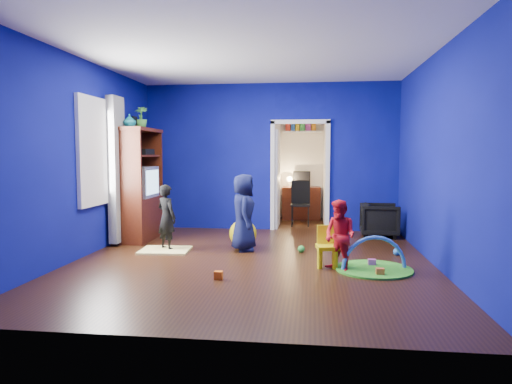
# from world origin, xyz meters

# --- Properties ---
(floor) EXTENTS (5.00, 5.50, 0.01)m
(floor) POSITION_xyz_m (0.00, 0.00, 0.00)
(floor) COLOR black
(floor) RESTS_ON ground
(ceiling) EXTENTS (5.00, 5.50, 0.01)m
(ceiling) POSITION_xyz_m (0.00, 0.00, 2.90)
(ceiling) COLOR white
(ceiling) RESTS_ON wall_back
(wall_back) EXTENTS (5.00, 0.02, 2.90)m
(wall_back) POSITION_xyz_m (0.00, 2.75, 1.45)
(wall_back) COLOR navy
(wall_back) RESTS_ON floor
(wall_front) EXTENTS (5.00, 0.02, 2.90)m
(wall_front) POSITION_xyz_m (0.00, -2.75, 1.45)
(wall_front) COLOR navy
(wall_front) RESTS_ON floor
(wall_left) EXTENTS (0.02, 5.50, 2.90)m
(wall_left) POSITION_xyz_m (-2.50, 0.00, 1.45)
(wall_left) COLOR navy
(wall_left) RESTS_ON floor
(wall_right) EXTENTS (0.02, 5.50, 2.90)m
(wall_right) POSITION_xyz_m (2.50, 0.00, 1.45)
(wall_right) COLOR navy
(wall_right) RESTS_ON floor
(alcove) EXTENTS (1.00, 1.75, 2.50)m
(alcove) POSITION_xyz_m (0.60, 3.62, 1.25)
(alcove) COLOR silver
(alcove) RESTS_ON floor
(armchair) EXTENTS (0.69, 0.68, 0.61)m
(armchair) POSITION_xyz_m (2.07, 2.20, 0.31)
(armchair) COLOR black
(armchair) RESTS_ON floor
(child_black) EXTENTS (0.45, 0.42, 1.04)m
(child_black) POSITION_xyz_m (-1.43, 0.60, 0.52)
(child_black) COLOR black
(child_black) RESTS_ON floor
(child_navy) EXTENTS (0.48, 0.65, 1.20)m
(child_navy) POSITION_xyz_m (-0.22, 0.70, 0.60)
(child_navy) COLOR #0F1638
(child_navy) RESTS_ON floor
(toddler_red) EXTENTS (0.57, 0.56, 0.93)m
(toddler_red) POSITION_xyz_m (1.20, -0.40, 0.46)
(toddler_red) COLOR #AC121A
(toddler_red) RESTS_ON floor
(vase) EXTENTS (0.25, 0.25, 0.22)m
(vase) POSITION_xyz_m (-2.21, 1.10, 2.07)
(vase) COLOR #0C5963
(vase) RESTS_ON tv_armoire
(potted_plant) EXTENTS (0.24, 0.24, 0.40)m
(potted_plant) POSITION_xyz_m (-2.21, 1.62, 2.16)
(potted_plant) COLOR #3C8B32
(potted_plant) RESTS_ON tv_armoire
(tv_armoire) EXTENTS (0.58, 1.14, 1.96)m
(tv_armoire) POSITION_xyz_m (-2.21, 1.40, 0.98)
(tv_armoire) COLOR #3B1309
(tv_armoire) RESTS_ON floor
(crt_tv) EXTENTS (0.46, 0.70, 0.54)m
(crt_tv) POSITION_xyz_m (-2.17, 1.40, 1.02)
(crt_tv) COLOR silver
(crt_tv) RESTS_ON tv_armoire
(yellow_blanket) EXTENTS (0.79, 0.64, 0.03)m
(yellow_blanket) POSITION_xyz_m (-1.43, 0.50, 0.01)
(yellow_blanket) COLOR #F2E07A
(yellow_blanket) RESTS_ON floor
(hopper_ball) EXTENTS (0.45, 0.45, 0.45)m
(hopper_ball) POSITION_xyz_m (-0.27, 0.95, 0.22)
(hopper_ball) COLOR yellow
(hopper_ball) RESTS_ON floor
(kid_chair) EXTENTS (0.32, 0.32, 0.50)m
(kid_chair) POSITION_xyz_m (1.05, -0.20, 0.25)
(kid_chair) COLOR yellow
(kid_chair) RESTS_ON floor
(play_mat) EXTENTS (0.99, 0.99, 0.03)m
(play_mat) POSITION_xyz_m (1.65, -0.30, 0.01)
(play_mat) COLOR green
(play_mat) RESTS_ON floor
(toy_arch) EXTENTS (0.87, 0.25, 0.88)m
(toy_arch) POSITION_xyz_m (1.65, -0.30, 0.02)
(toy_arch) COLOR #3F8CD8
(toy_arch) RESTS_ON floor
(window_left) EXTENTS (0.03, 0.95, 1.55)m
(window_left) POSITION_xyz_m (-2.48, 0.35, 1.55)
(window_left) COLOR white
(window_left) RESTS_ON wall_left
(curtain) EXTENTS (0.14, 0.42, 2.40)m
(curtain) POSITION_xyz_m (-2.37, 0.90, 1.25)
(curtain) COLOR slate
(curtain) RESTS_ON floor
(doorway) EXTENTS (1.16, 0.10, 2.10)m
(doorway) POSITION_xyz_m (0.60, 2.75, 1.05)
(doorway) COLOR white
(doorway) RESTS_ON floor
(study_desk) EXTENTS (0.88, 0.44, 0.75)m
(study_desk) POSITION_xyz_m (0.60, 4.26, 0.38)
(study_desk) COLOR #3D140A
(study_desk) RESTS_ON floor
(desk_monitor) EXTENTS (0.40, 0.05, 0.32)m
(desk_monitor) POSITION_xyz_m (0.60, 4.38, 0.95)
(desk_monitor) COLOR black
(desk_monitor) RESTS_ON study_desk
(desk_lamp) EXTENTS (0.14, 0.14, 0.14)m
(desk_lamp) POSITION_xyz_m (0.32, 4.32, 0.93)
(desk_lamp) COLOR #FFD88C
(desk_lamp) RESTS_ON study_desk
(folding_chair) EXTENTS (0.40, 0.40, 0.92)m
(folding_chair) POSITION_xyz_m (0.60, 3.30, 0.46)
(folding_chair) COLOR black
(folding_chair) RESTS_ON floor
(book_shelf) EXTENTS (0.88, 0.24, 0.04)m
(book_shelf) POSITION_xyz_m (0.60, 4.37, 2.02)
(book_shelf) COLOR white
(book_shelf) RESTS_ON study_desk
(toy_0) EXTENTS (0.10, 0.08, 0.10)m
(toy_0) POSITION_xyz_m (1.69, -0.59, 0.05)
(toy_0) COLOR orange
(toy_0) RESTS_ON floor
(toy_1) EXTENTS (0.11, 0.11, 0.11)m
(toy_1) POSITION_xyz_m (2.11, 0.65, 0.06)
(toy_1) COLOR blue
(toy_1) RESTS_ON floor
(toy_2) EXTENTS (0.10, 0.08, 0.10)m
(toy_2) POSITION_xyz_m (-0.28, -0.97, 0.05)
(toy_2) COLOR orange
(toy_2) RESTS_ON floor
(toy_3) EXTENTS (0.11, 0.11, 0.11)m
(toy_3) POSITION_xyz_m (0.68, 0.68, 0.06)
(toy_3) COLOR green
(toy_3) RESTS_ON floor
(toy_4) EXTENTS (0.10, 0.08, 0.10)m
(toy_4) POSITION_xyz_m (1.65, -0.10, 0.05)
(toy_4) COLOR #DC52B1
(toy_4) RESTS_ON floor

